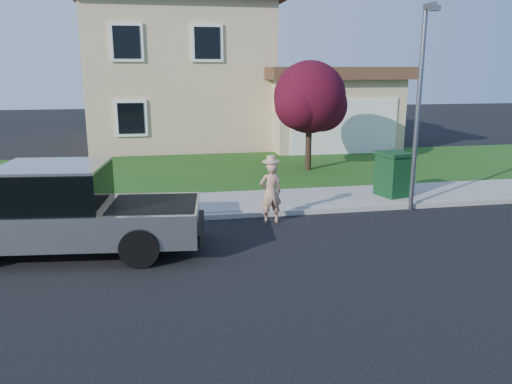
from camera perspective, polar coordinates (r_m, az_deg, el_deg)
ground at (r=9.52m, az=-4.02°, el=-8.11°), size 80.00×80.00×0.00m
curb at (r=12.35m, az=-1.01°, el=-2.59°), size 40.00×0.20×0.12m
sidewalk at (r=13.39m, az=-1.81°, el=-1.22°), size 40.00×2.00×0.15m
lawn at (r=17.74m, az=-4.08°, el=2.42°), size 40.00×7.00×0.10m
house at (r=25.27m, az=-5.64°, el=12.90°), size 14.00×11.30×6.85m
pickup_truck at (r=10.47m, az=-21.28°, el=-2.20°), size 5.58×2.41×1.78m
woman at (r=11.74m, az=1.69°, el=0.09°), size 0.56×0.39×1.61m
ornamental_tree at (r=17.53m, az=6.26°, el=10.34°), size 2.74×2.48×3.77m
trash_bin at (r=14.22m, az=15.39°, el=2.03°), size 0.94×1.02×1.22m
street_lamp at (r=13.09m, az=18.21°, el=10.20°), size 0.27×0.66×5.04m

